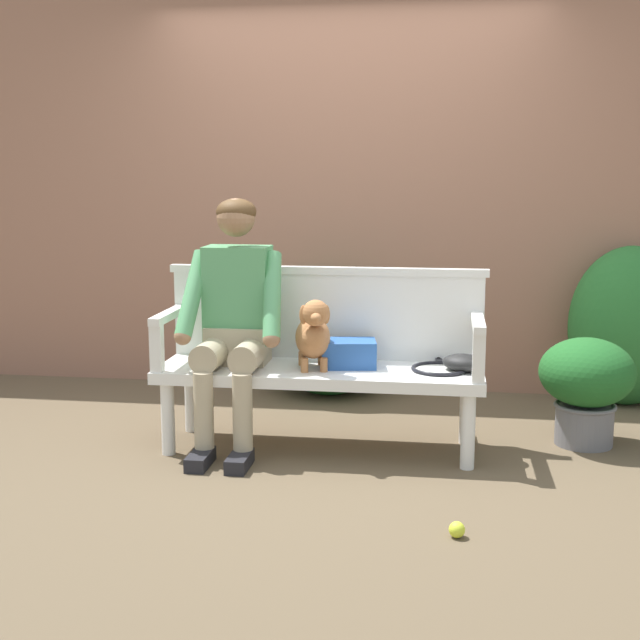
% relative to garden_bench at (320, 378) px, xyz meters
% --- Properties ---
extents(ground_plane, '(40.00, 40.00, 0.00)m').
position_rel_garden_bench_xyz_m(ground_plane, '(0.00, 0.00, -0.38)').
color(ground_plane, brown).
extents(brick_garden_fence, '(8.00, 0.30, 2.67)m').
position_rel_garden_bench_xyz_m(brick_garden_fence, '(0.00, 1.47, 0.95)').
color(brick_garden_fence, '#936651').
rests_on(brick_garden_fence, ground).
extents(hedge_bush_mid_right, '(0.83, 0.69, 0.78)m').
position_rel_garden_bench_xyz_m(hedge_bush_mid_right, '(-0.11, 1.13, 0.00)').
color(hedge_bush_mid_right, '#1E5B23').
rests_on(hedge_bush_mid_right, ground).
extents(hedge_bush_far_right, '(0.74, 0.52, 1.00)m').
position_rel_garden_bench_xyz_m(hedge_bush_far_right, '(1.77, 1.14, 0.12)').
color(hedge_bush_far_right, '#286B2D').
rests_on(hedge_bush_far_right, ground).
extents(garden_bench, '(1.69, 0.53, 0.44)m').
position_rel_garden_bench_xyz_m(garden_bench, '(0.00, 0.00, 0.00)').
color(garden_bench, white).
rests_on(garden_bench, ground).
extents(bench_backrest, '(1.73, 0.06, 0.50)m').
position_rel_garden_bench_xyz_m(bench_backrest, '(0.00, 0.23, 0.31)').
color(bench_backrest, white).
rests_on(bench_backrest, garden_bench).
extents(bench_armrest_left_end, '(0.06, 0.53, 0.28)m').
position_rel_garden_bench_xyz_m(bench_armrest_left_end, '(-0.80, -0.09, 0.26)').
color(bench_armrest_left_end, white).
rests_on(bench_armrest_left_end, garden_bench).
extents(bench_armrest_right_end, '(0.06, 0.53, 0.28)m').
position_rel_garden_bench_xyz_m(bench_armrest_right_end, '(0.80, -0.09, 0.26)').
color(bench_armrest_right_end, white).
rests_on(bench_armrest_right_end, garden_bench).
extents(person_seated, '(0.56, 0.66, 1.31)m').
position_rel_garden_bench_xyz_m(person_seated, '(-0.45, -0.02, 0.33)').
color(person_seated, black).
rests_on(person_seated, ground).
extents(dog_on_bench, '(0.24, 0.38, 0.38)m').
position_rel_garden_bench_xyz_m(dog_on_bench, '(-0.03, -0.06, 0.25)').
color(dog_on_bench, '#AD7042').
rests_on(dog_on_bench, garden_bench).
extents(tennis_racket, '(0.30, 0.56, 0.03)m').
position_rel_garden_bench_xyz_m(tennis_racket, '(0.62, 0.04, 0.07)').
color(tennis_racket, black).
rests_on(tennis_racket, garden_bench).
extents(baseball_glove, '(0.26, 0.23, 0.09)m').
position_rel_garden_bench_xyz_m(baseball_glove, '(0.74, 0.01, 0.10)').
color(baseball_glove, black).
rests_on(baseball_glove, garden_bench).
extents(sports_bag, '(0.31, 0.24, 0.14)m').
position_rel_garden_bench_xyz_m(sports_bag, '(0.15, 0.04, 0.13)').
color(sports_bag, '#2856A3').
rests_on(sports_bag, garden_bench).
extents(tennis_ball, '(0.07, 0.07, 0.07)m').
position_rel_garden_bench_xyz_m(tennis_ball, '(0.71, -1.03, -0.35)').
color(tennis_ball, '#CCDB33').
rests_on(tennis_ball, ground).
extents(potted_plant, '(0.50, 0.50, 0.58)m').
position_rel_garden_bench_xyz_m(potted_plant, '(1.39, 0.27, -0.04)').
color(potted_plant, slate).
rests_on(potted_plant, ground).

